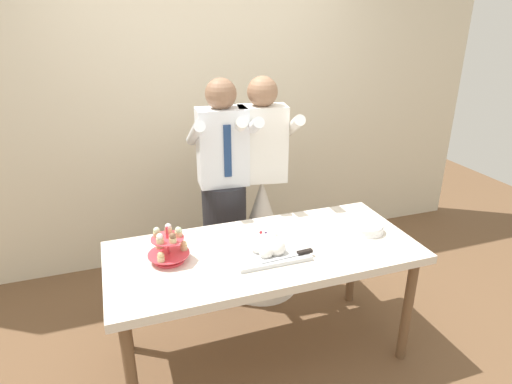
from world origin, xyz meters
TOP-DOWN VIEW (x-y plane):
  - ground_plane at (0.00, 0.00)m, footprint 8.00×8.00m
  - rear_wall at (0.00, 1.48)m, footprint 5.20×0.10m
  - dessert_table at (0.00, 0.00)m, footprint 1.80×0.80m
  - cupcake_stand at (-0.54, 0.05)m, footprint 0.23×0.23m
  - main_cake_tray at (0.01, -0.06)m, footprint 0.44×0.31m
  - plate_stack at (0.68, -0.01)m, footprint 0.20×0.19m
  - person_groom at (-0.04, 0.73)m, footprint 0.49×0.51m
  - person_bride at (0.25, 0.72)m, footprint 0.57×0.56m

SIDE VIEW (x-z plane):
  - ground_plane at x=0.00m, z-range 0.00..0.00m
  - person_bride at x=0.25m, z-range -0.25..1.41m
  - dessert_table at x=0.00m, z-range 0.31..1.09m
  - person_groom at x=-0.04m, z-range -0.08..1.58m
  - plate_stack at x=0.68m, z-range 0.78..0.83m
  - main_cake_tray at x=0.01m, z-range 0.75..0.88m
  - cupcake_stand at x=-0.54m, z-range 0.76..0.97m
  - rear_wall at x=0.00m, z-range 0.00..2.90m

